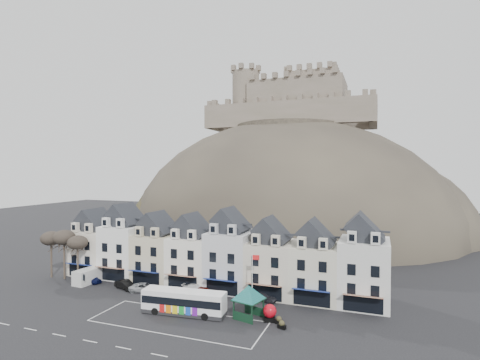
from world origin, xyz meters
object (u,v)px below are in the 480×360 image
object	(u,v)px
white_van	(89,276)
car_black	(126,285)
car_white	(198,289)
red_buoy	(270,312)
flagpole	(253,276)
bus	(184,301)
car_navy	(93,279)
bus_shelter	(249,293)
car_charcoal	(263,297)
car_silver	(145,287)
car_maroon	(205,292)

from	to	relation	value
white_van	car_black	bearing A→B (deg)	0.06
car_black	car_white	distance (m)	11.94
red_buoy	flagpole	distance (m)	6.31
bus	white_van	xyz separation A→B (m)	(-21.84, 6.59, -0.55)
flagpole	car_navy	xyz separation A→B (m)	(-28.99, 0.92, -3.63)
bus_shelter	white_van	world-z (taller)	bus_shelter
flagpole	car_charcoal	distance (m)	4.46
bus_shelter	red_buoy	xyz separation A→B (m)	(2.78, 0.16, -2.25)
bus_shelter	car_navy	bearing A→B (deg)	-175.38
white_van	car_charcoal	world-z (taller)	white_van
bus	car_navy	world-z (taller)	bus
flagpole	car_navy	bearing A→B (deg)	178.18
bus_shelter	car_black	distance (m)	22.94
red_buoy	car_silver	size ratio (longest dim) A/B	0.45
red_buoy	car_silver	xyz separation A→B (m)	(-21.60, 4.11, -0.42)
car_charcoal	bus	bearing A→B (deg)	148.60
car_navy	car_black	bearing A→B (deg)	-79.26
car_maroon	car_charcoal	distance (m)	9.10
bus	white_van	size ratio (longest dim) A/B	2.10
red_buoy	car_charcoal	xyz separation A→B (m)	(-2.80, 6.51, -0.43)
bus_shelter	car_charcoal	distance (m)	7.19
bus	white_van	bearing A→B (deg)	157.79
bus_shelter	car_silver	bearing A→B (deg)	-178.41
white_van	car_white	xyz separation A→B (m)	(19.66, 1.68, -0.51)
red_buoy	flagpole	bearing A→B (deg)	131.87
car_black	car_white	xyz separation A→B (m)	(11.71, 2.34, -0.01)
white_van	car_silver	world-z (taller)	white_van
car_navy	car_silver	distance (m)	11.05
bus	car_white	xyz separation A→B (m)	(-2.18, 8.27, -1.06)
white_van	car_maroon	size ratio (longest dim) A/B	1.42
red_buoy	car_navy	world-z (taller)	red_buoy
car_silver	car_maroon	bearing A→B (deg)	-97.75
flagpole	car_black	distance (m)	21.84
bus	car_maroon	bearing A→B (deg)	88.93
white_van	car_charcoal	distance (m)	30.39
car_maroon	red_buoy	bearing A→B (deg)	-113.63
white_van	car_navy	size ratio (longest dim) A/B	1.44
car_maroon	car_charcoal	xyz separation A→B (m)	(9.06, 0.89, -0.00)
red_buoy	car_maroon	distance (m)	13.13
bus_shelter	white_van	distance (m)	30.81
car_white	car_charcoal	xyz separation A→B (m)	(10.66, 0.11, -0.05)
car_silver	car_navy	bearing A→B (deg)	68.99
flagpole	car_black	size ratio (longest dim) A/B	1.75
white_van	car_white	world-z (taller)	white_van
bus	car_charcoal	distance (m)	11.98
red_buoy	car_charcoal	bearing A→B (deg)	113.26
bus	car_charcoal	xyz separation A→B (m)	(8.49, 8.38, -1.11)
bus	flagpole	world-z (taller)	flagpole
bus_shelter	car_charcoal	size ratio (longest dim) A/B	1.66
car_navy	car_charcoal	bearing A→B (deg)	-69.41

